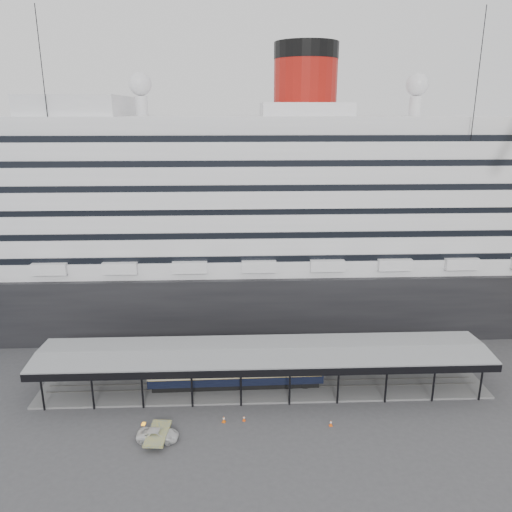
# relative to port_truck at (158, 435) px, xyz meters

# --- Properties ---
(ground) EXTENTS (200.00, 200.00, 0.00)m
(ground) POSITION_rel_port_truck_xyz_m (11.84, 5.18, -0.61)
(ground) COLOR #3A3A3D
(ground) RESTS_ON ground
(cruise_ship) EXTENTS (130.00, 30.00, 43.90)m
(cruise_ship) POSITION_rel_port_truck_xyz_m (11.88, 37.18, 17.74)
(cruise_ship) COLOR black
(cruise_ship) RESTS_ON ground
(platform_canopy) EXTENTS (56.00, 9.18, 5.30)m
(platform_canopy) POSITION_rel_port_truck_xyz_m (11.84, 10.18, 1.75)
(platform_canopy) COLOR slate
(platform_canopy) RESTS_ON ground
(port_truck) EXTENTS (4.58, 2.44, 1.22)m
(port_truck) POSITION_rel_port_truck_xyz_m (0.00, 0.00, 0.00)
(port_truck) COLOR silver
(port_truck) RESTS_ON ground
(pullman_carriage) EXTENTS (21.90, 3.23, 21.45)m
(pullman_carriage) POSITION_rel_port_truck_xyz_m (8.36, 10.18, 2.00)
(pullman_carriage) COLOR black
(pullman_carriage) RESTS_ON ground
(traffic_cone_left) EXTENTS (0.49, 0.49, 0.78)m
(traffic_cone_left) POSITION_rel_port_truck_xyz_m (6.96, 2.85, -0.22)
(traffic_cone_left) COLOR #E95D0C
(traffic_cone_left) RESTS_ON ground
(traffic_cone_mid) EXTENTS (0.40, 0.40, 0.66)m
(traffic_cone_mid) POSITION_rel_port_truck_xyz_m (9.24, 3.01, -0.28)
(traffic_cone_mid) COLOR #EB4D0D
(traffic_cone_mid) RESTS_ON ground
(traffic_cone_right) EXTENTS (0.44, 0.44, 0.73)m
(traffic_cone_right) POSITION_rel_port_truck_xyz_m (18.90, 1.68, -0.25)
(traffic_cone_right) COLOR #E5500C
(traffic_cone_right) RESTS_ON ground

